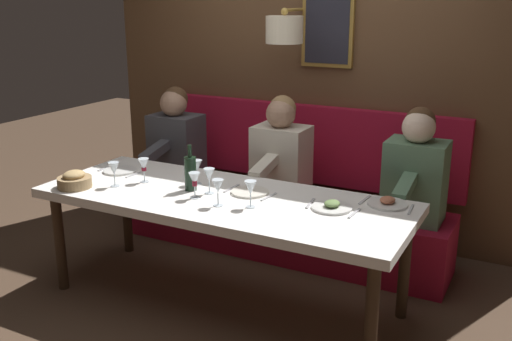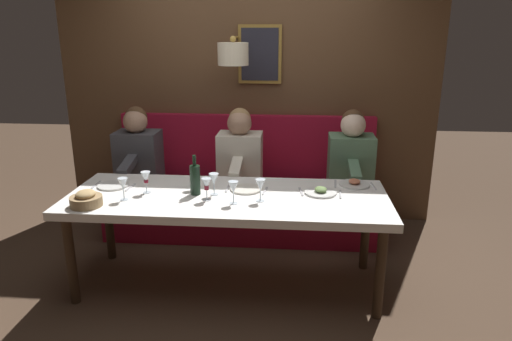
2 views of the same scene
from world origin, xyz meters
TOP-DOWN VIEW (x-y plane):
  - ground_plane at (0.00, 0.00)m, footprint 12.00×12.00m
  - dining_table at (0.00, 0.00)m, footprint 0.90×2.37m
  - banquette_bench at (0.89, 0.00)m, footprint 0.52×2.57m
  - back_wall_panel at (1.46, 0.00)m, footprint 0.59×3.77m
  - diner_nearest at (0.88, -1.00)m, footprint 0.60×0.40m
  - diner_near at (0.88, 0.01)m, footprint 0.60×0.40m
  - diner_middle at (0.88, 0.97)m, footprint 0.60×0.40m
  - place_setting_0 at (0.09, -0.69)m, footprint 0.24×0.32m
  - place_setting_1 at (0.12, -0.13)m, footprint 0.24×0.32m
  - place_setting_2 at (0.12, 0.92)m, footprint 0.24×0.31m
  - place_setting_3 at (0.30, -0.96)m, footprint 0.24×0.32m
  - wine_glass_0 at (-0.17, -0.07)m, footprint 0.07×0.07m
  - wine_glass_1 at (-0.11, -0.25)m, footprint 0.07×0.07m
  - wine_glass_2 at (0.13, 0.27)m, footprint 0.07×0.07m
  - wine_glass_3 at (-0.00, 0.10)m, footprint 0.07×0.07m
  - wine_glass_4 at (-0.16, 0.73)m, footprint 0.07×0.07m
  - wine_glass_5 at (-0.12, 0.13)m, footprint 0.07×0.07m
  - wine_glass_6 at (0.00, 0.61)m, footprint 0.07×0.07m
  - wine_bottle at (-0.00, 0.24)m, footprint 0.08×0.08m
  - bread_bowl at (-0.30, 0.94)m, footprint 0.22×0.22m

SIDE VIEW (x-z plane):
  - ground_plane at x=0.00m, z-range 0.00..0.00m
  - banquette_bench at x=0.89m, z-range 0.00..0.45m
  - dining_table at x=0.00m, z-range 0.31..1.05m
  - place_setting_1 at x=0.12m, z-range 0.74..0.75m
  - place_setting_2 at x=0.12m, z-range 0.74..0.75m
  - place_setting_0 at x=0.09m, z-range 0.73..0.78m
  - place_setting_3 at x=0.30m, z-range 0.73..0.78m
  - bread_bowl at x=-0.30m, z-range 0.73..0.85m
  - diner_nearest at x=0.88m, z-range 0.42..1.21m
  - diner_near at x=0.88m, z-range 0.42..1.21m
  - diner_middle at x=0.88m, z-range 0.42..1.21m
  - wine_glass_5 at x=-0.12m, z-range 0.77..0.94m
  - wine_glass_6 at x=0.00m, z-range 0.77..0.94m
  - wine_bottle at x=0.00m, z-range 0.71..1.01m
  - wine_glass_0 at x=-0.17m, z-range 0.77..0.94m
  - wine_glass_1 at x=-0.11m, z-range 0.77..0.94m
  - wine_glass_2 at x=0.13m, z-range 0.77..0.94m
  - wine_glass_3 at x=0.00m, z-range 0.77..0.94m
  - wine_glass_4 at x=-0.16m, z-range 0.77..0.94m
  - back_wall_panel at x=1.46m, z-range -0.08..2.82m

